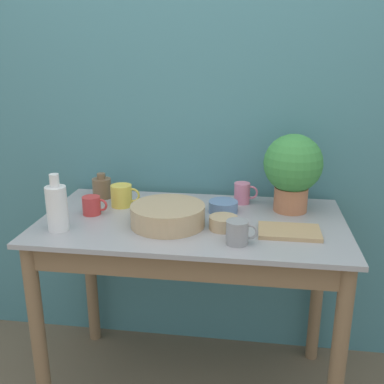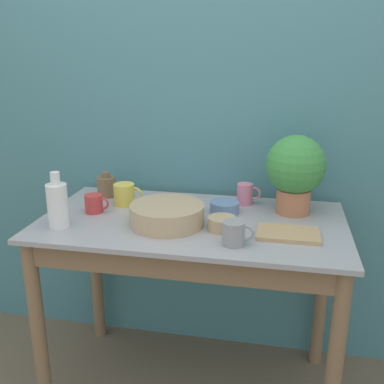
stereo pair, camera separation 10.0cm
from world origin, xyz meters
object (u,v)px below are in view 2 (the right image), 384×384
(bottle_tall, at_px, (58,205))
(bottle_short, at_px, (106,186))
(potted_plant, at_px, (295,169))
(mug_red, at_px, (94,204))
(mug_grey, at_px, (234,233))
(tray_board, at_px, (288,234))
(mug_pink, at_px, (246,194))
(mug_yellow, at_px, (125,194))
(bowl_wash_large, at_px, (167,215))
(bowl_small_blue, at_px, (224,207))
(bowl_small_tan, at_px, (222,223))

(bottle_tall, height_order, bottle_short, bottle_tall)
(potted_plant, bearing_deg, mug_red, -168.88)
(bottle_tall, bearing_deg, mug_grey, -2.70)
(bottle_tall, height_order, tray_board, bottle_tall)
(mug_pink, bearing_deg, bottle_short, -178.79)
(bottle_tall, xyz_separation_m, mug_pink, (0.71, 0.43, -0.05))
(potted_plant, bearing_deg, mug_yellow, -176.46)
(potted_plant, relative_size, mug_yellow, 2.56)
(potted_plant, xyz_separation_m, mug_red, (-0.85, -0.17, -0.15))
(potted_plant, xyz_separation_m, bowl_wash_large, (-0.50, -0.24, -0.15))
(bowl_wash_large, distance_m, mug_red, 0.35)
(bowl_wash_large, distance_m, bottle_tall, 0.43)
(bottle_short, height_order, bowl_small_blue, bottle_short)
(bowl_small_blue, bearing_deg, bottle_short, 168.64)
(potted_plant, relative_size, bottle_short, 2.83)
(bottle_tall, xyz_separation_m, tray_board, (0.90, 0.09, -0.09))
(mug_pink, relative_size, mug_yellow, 0.82)
(bowl_wash_large, xyz_separation_m, bottle_short, (-0.38, 0.30, 0.01))
(mug_yellow, distance_m, tray_board, 0.76)
(bowl_small_tan, xyz_separation_m, bowl_small_blue, (-0.01, 0.19, -0.00))
(bowl_wash_large, distance_m, mug_grey, 0.32)
(bowl_small_blue, bearing_deg, mug_grey, -76.69)
(tray_board, bearing_deg, bottle_short, 159.48)
(bottle_tall, bearing_deg, bowl_small_tan, 8.76)
(bottle_short, xyz_separation_m, bowl_small_blue, (0.59, -0.12, -0.03))
(bottle_tall, bearing_deg, mug_yellow, 61.40)
(bottle_tall, bearing_deg, bowl_small_blue, 25.07)
(bowl_wash_large, relative_size, bowl_small_blue, 2.37)
(bottle_short, bearing_deg, potted_plant, -3.75)
(mug_pink, height_order, tray_board, mug_pink)
(mug_grey, height_order, bowl_small_blue, mug_grey)
(mug_red, distance_m, mug_yellow, 0.15)
(bowl_wash_large, relative_size, mug_grey, 2.58)
(bottle_tall, distance_m, mug_red, 0.21)
(bottle_short, distance_m, bowl_small_blue, 0.60)
(bottle_tall, xyz_separation_m, mug_grey, (0.70, -0.03, -0.05))
(bottle_short, relative_size, tray_board, 0.51)
(mug_pink, bearing_deg, bottle_tall, -148.91)
(bowl_small_blue, bearing_deg, mug_pink, 59.13)
(mug_grey, relative_size, tray_board, 0.49)
(bowl_small_tan, bearing_deg, mug_grey, -64.73)
(bowl_small_tan, relative_size, bowl_small_blue, 0.89)
(bowl_wash_large, xyz_separation_m, mug_pink, (0.29, 0.31, 0.01))
(mug_grey, relative_size, mug_red, 1.06)
(tray_board, bearing_deg, mug_yellow, 163.38)
(bowl_wash_large, relative_size, mug_pink, 2.76)
(potted_plant, distance_m, mug_pink, 0.27)
(bottle_short, distance_m, tray_board, 0.92)
(bowl_wash_large, bearing_deg, bowl_small_blue, 40.84)
(potted_plant, bearing_deg, mug_pink, 161.27)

